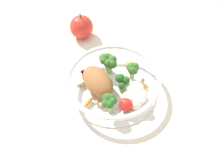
# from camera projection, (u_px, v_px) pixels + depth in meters

# --- Properties ---
(ground_plane) EXTENTS (2.40, 2.40, 0.00)m
(ground_plane) POSITION_uv_depth(u_px,v_px,m) (114.00, 90.00, 0.62)
(ground_plane) COLOR silver
(food_container) EXTENTS (0.22, 0.22, 0.06)m
(food_container) POSITION_uv_depth(u_px,v_px,m) (113.00, 84.00, 0.59)
(food_container) COLOR white
(food_container) RESTS_ON ground_plane
(loose_apple) EXTENTS (0.06, 0.06, 0.08)m
(loose_apple) POSITION_uv_depth(u_px,v_px,m) (81.00, 27.00, 0.71)
(loose_apple) COLOR red
(loose_apple) RESTS_ON ground_plane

